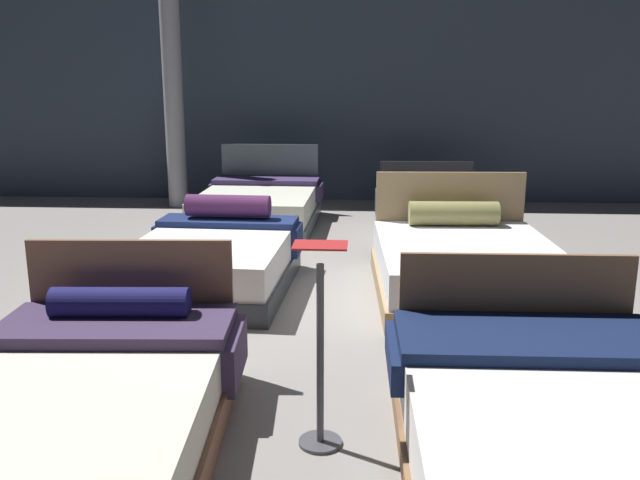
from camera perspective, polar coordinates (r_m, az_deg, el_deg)
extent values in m
cube|color=gray|center=(6.02, 1.43, -5.62)|extent=(18.00, 18.00, 0.02)
cube|color=#333D4C|center=(11.05, 2.60, 12.41)|extent=(18.00, 0.06, 3.50)
cube|color=brown|center=(3.90, -19.57, -15.93)|extent=(1.54, 2.18, 0.19)
cube|color=beige|center=(3.80, -19.84, -12.97)|extent=(1.48, 2.12, 0.26)
cube|color=brown|center=(4.66, -15.59, -5.64)|extent=(1.34, 0.11, 0.94)
cube|color=#3C2E4B|center=(4.34, -16.86, -6.95)|extent=(1.44, 0.72, 0.08)
cube|color=#3C2E4B|center=(4.67, -25.30, -8.68)|extent=(0.11, 0.65, 0.29)
cube|color=#3C2E4B|center=(4.26, -7.21, -9.58)|extent=(0.11, 0.65, 0.29)
cylinder|color=#191853|center=(4.39, -16.60, -5.15)|extent=(0.87, 0.25, 0.20)
cube|color=brown|center=(3.76, 19.32, -17.66)|extent=(1.58, 2.04, 0.13)
cube|color=white|center=(3.64, 19.61, -14.52)|extent=(1.52, 1.98, 0.33)
cube|color=brown|center=(4.47, 16.11, -6.77)|extent=(1.46, 0.06, 0.91)
cube|color=#121F41|center=(4.11, 17.35, -7.96)|extent=(1.54, 0.73, 0.07)
cube|color=#121F41|center=(4.03, 6.29, -9.77)|extent=(0.08, 0.70, 0.18)
cube|color=#262B32|center=(6.46, -9.14, -3.41)|extent=(1.51, 1.98, 0.20)
cube|color=silver|center=(6.39, -9.23, -1.29)|extent=(1.45, 1.92, 0.29)
cube|color=navy|center=(7.01, -7.78, 1.57)|extent=(1.43, 0.51, 0.06)
cube|color=navy|center=(7.26, -13.25, 0.29)|extent=(0.08, 0.45, 0.29)
cube|color=navy|center=(6.92, -1.95, 0.01)|extent=(0.08, 0.45, 0.29)
cylinder|color=#4B214A|center=(6.99, -7.81, 2.90)|extent=(0.88, 0.26, 0.22)
cube|color=#8F7450|center=(6.40, 12.27, -3.78)|extent=(1.74, 2.16, 0.19)
cube|color=white|center=(6.33, 12.38, -1.68)|extent=(1.68, 2.10, 0.30)
cube|color=#8F7450|center=(7.30, 10.91, 1.75)|extent=(1.57, 0.10, 1.01)
cylinder|color=olive|center=(7.05, 11.26, 2.22)|extent=(0.92, 0.29, 0.25)
cube|color=#4E5B60|center=(9.19, -5.27, 1.71)|extent=(1.59, 2.18, 0.18)
cube|color=silver|center=(9.15, -5.30, 3.18)|extent=(1.52, 2.12, 0.30)
cube|color=#4E5B60|center=(10.16, -4.26, 5.26)|extent=(1.45, 0.07, 1.02)
cube|color=#3B2D56|center=(9.86, -4.54, 5.06)|extent=(1.53, 0.58, 0.07)
cube|color=#3B2D56|center=(10.04, -8.90, 4.20)|extent=(0.08, 0.55, 0.23)
cube|color=#3B2D56|center=(9.79, -0.04, 4.13)|extent=(0.08, 0.55, 0.23)
cube|color=#292A2F|center=(9.14, 9.53, 1.37)|extent=(1.47, 2.12, 0.13)
cube|color=white|center=(9.10, 9.58, 2.54)|extent=(1.41, 2.06, 0.25)
cube|color=#292A2F|center=(10.11, 8.96, 4.41)|extent=(1.36, 0.05, 0.78)
cube|color=#2D2D3B|center=(9.71, 9.20, 4.15)|extent=(1.44, 0.76, 0.05)
cube|color=#2D2D3B|center=(9.69, 4.90, 3.14)|extent=(0.06, 0.75, 0.32)
cube|color=#2D2D3B|center=(9.84, 13.34, 2.98)|extent=(0.06, 0.75, 0.32)
cylinder|color=#3F3F44|center=(3.87, 0.02, -16.78)|extent=(0.24, 0.24, 0.02)
cylinder|color=#3F3F44|center=(3.64, 0.02, -9.89)|extent=(0.04, 0.04, 1.03)
cube|color=#B21E1E|center=(3.44, 0.02, -0.45)|extent=(0.28, 0.20, 0.01)
cylinder|color=#99999E|center=(10.72, -12.36, 12.09)|extent=(0.30, 0.30, 3.50)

